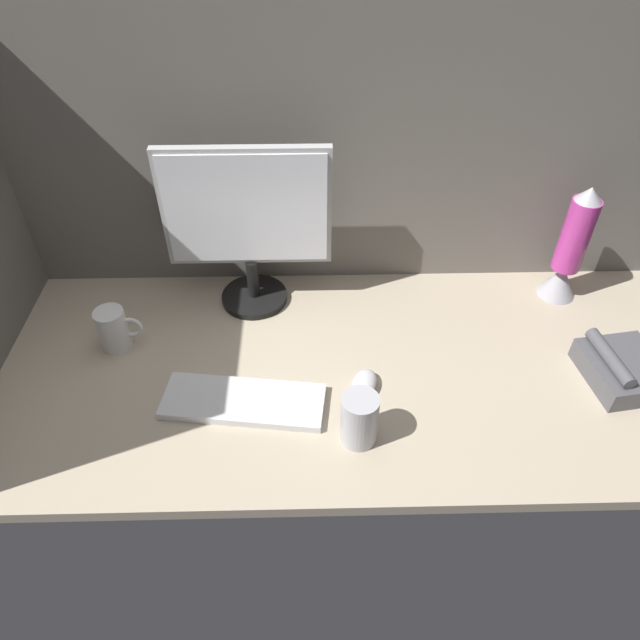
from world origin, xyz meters
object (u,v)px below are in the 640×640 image
Objects in this scene: mouse at (364,384)px; mug_steel at (359,419)px; lava_lamp at (569,253)px; desk_phone at (622,369)px; monitor at (248,222)px; mug_ceramic_white at (114,329)px; keyboard at (243,402)px.

mug_steel is at bearing -79.98° from mouse.
lava_lamp reaches higher than desk_phone.
monitor is 4.66× the size of mouse.
mug_steel is at bearing -26.94° from mug_ceramic_white.
mug_steel reaches higher than mouse.
lava_lamp is (56.89, 34.18, 12.37)cm from mouse.
keyboard is at bearing -176.08° from desk_phone.
lava_lamp is at bearing 50.65° from mouse.
mug_steel is at bearing -13.66° from keyboard.
lava_lamp is at bearing 39.06° from mug_steel.
mug_ceramic_white is at bearing -175.04° from mouse.
keyboard is 39.21cm from mug_ceramic_white.
mouse is 63.56cm from mug_ceramic_white.
mouse reaches higher than keyboard.
keyboard is at bearing -90.38° from monitor.
lava_lamp is at bearing 98.38° from desk_phone.
mouse is 67.51cm from lava_lamp.
mug_ceramic_white is 0.88× the size of mug_steel.
desk_phone is (63.98, 15.97, -3.21)cm from mug_steel.
lava_lamp is (118.25, 18.10, 8.39)cm from mug_ceramic_white.
lava_lamp is (59.25, 48.08, 7.68)cm from mug_steel.
monitor is 2.10× the size of desk_phone.
mug_ceramic_white is at bearing -171.30° from lava_lamp.
mug_ceramic_white is 119.92cm from lava_lamp.
monitor reaches higher than desk_phone.
mouse is 14.86cm from mug_steel.
mouse is 0.45× the size of desk_phone.
mouse is at bearing -14.69° from mug_ceramic_white.
mug_ceramic_white is (-33.31, 20.16, 4.69)cm from keyboard.
desk_phone reaches higher than mouse.
mug_steel reaches higher than mug_ceramic_white.
mug_steel is (-2.36, -13.90, 4.69)cm from mouse.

